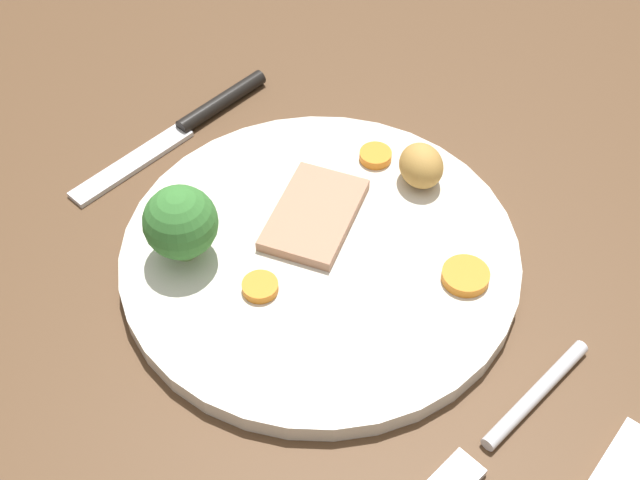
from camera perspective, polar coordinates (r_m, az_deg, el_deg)
name	(u,v)px	position (r cm, az deg, el deg)	size (l,w,h in cm)	color
dining_table	(319,236)	(62.78, -0.09, 0.28)	(120.00, 84.00, 3.60)	brown
dinner_plate	(320,257)	(58.29, 0.00, -1.09)	(26.51, 26.51, 1.40)	silver
meat_slice_main	(314,214)	(59.29, -0.37, 1.68)	(8.13, 5.18, 0.80)	tan
roast_potato_left	(421,166)	(61.38, 6.61, 4.84)	(3.51, 3.00, 3.01)	#BC8C42
carrot_coin_front	(375,156)	(63.52, 3.63, 5.51)	(2.34, 2.34, 0.66)	orange
carrot_coin_back	(260,287)	(55.56, -3.92, -3.06)	(2.33, 2.33, 0.63)	orange
carrot_coin_side	(465,276)	(56.70, 9.46, -2.32)	(3.08, 3.08, 0.69)	orange
broccoli_floret	(181,223)	(55.97, -9.08, 1.10)	(4.83, 4.83, 5.48)	#8CB766
fork	(501,431)	(52.46, 11.73, -12.08)	(2.31, 15.31, 0.90)	silver
knife	(190,124)	(68.57, -8.47, 7.52)	(2.03, 18.54, 1.20)	black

